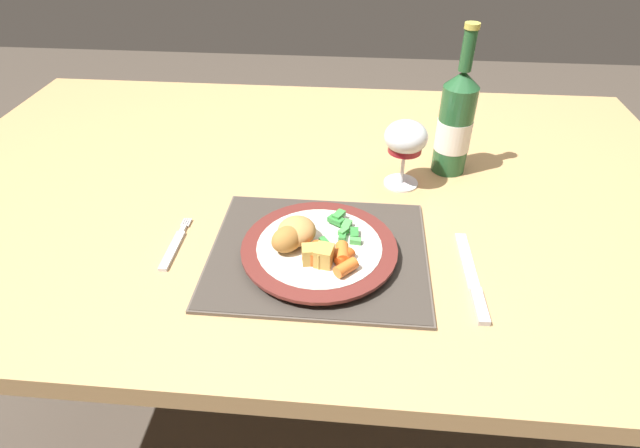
{
  "coord_description": "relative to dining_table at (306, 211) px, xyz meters",
  "views": [
    {
      "loc": [
        0.11,
        -0.85,
        1.27
      ],
      "look_at": [
        0.05,
        -0.19,
        0.78
      ],
      "focal_mm": 28.0,
      "sensor_mm": 36.0,
      "label": 1
    }
  ],
  "objects": [
    {
      "name": "roast_potatoes",
      "position": [
        0.05,
        -0.27,
        0.11
      ],
      "size": [
        0.05,
        0.04,
        0.03
      ],
      "color": "gold",
      "rests_on": "dinner_plate"
    },
    {
      "name": "green_beans_pile",
      "position": [
        0.08,
        -0.19,
        0.11
      ],
      "size": [
        0.07,
        0.09,
        0.02
      ],
      "color": "#338438",
      "rests_on": "dinner_plate"
    },
    {
      "name": "breaded_croquettes",
      "position": [
        0.01,
        -0.23,
        0.12
      ],
      "size": [
        0.08,
        0.09,
        0.04
      ],
      "color": "tan",
      "rests_on": "dinner_plate"
    },
    {
      "name": "ground_plane",
      "position": [
        0.0,
        0.0,
        -0.67
      ],
      "size": [
        6.0,
        6.0,
        0.0
      ],
      "primitive_type": "plane",
      "color": "#4C4238"
    },
    {
      "name": "bottle",
      "position": [
        0.29,
        0.07,
        0.18
      ],
      "size": [
        0.07,
        0.07,
        0.29
      ],
      "color": "#23562D",
      "rests_on": "dining_table"
    },
    {
      "name": "wine_glass",
      "position": [
        0.19,
        0.01,
        0.17
      ],
      "size": [
        0.08,
        0.08,
        0.13
      ],
      "color": "silver",
      "rests_on": "dining_table"
    },
    {
      "name": "dining_table",
      "position": [
        0.0,
        0.0,
        0.0
      ],
      "size": [
        1.58,
        1.0,
        0.74
      ],
      "color": "tan",
      "rests_on": "ground"
    },
    {
      "name": "glazed_carrots",
      "position": [
        0.07,
        -0.27,
        0.11
      ],
      "size": [
        0.09,
        0.07,
        0.02
      ],
      "color": "#CC5119",
      "rests_on": "dinner_plate"
    },
    {
      "name": "dinner_plate",
      "position": [
        0.05,
        -0.23,
        0.09
      ],
      "size": [
        0.25,
        0.25,
        0.02
      ],
      "color": "silver",
      "rests_on": "placemat"
    },
    {
      "name": "table_knife",
      "position": [
        0.29,
        -0.27,
        0.08
      ],
      "size": [
        0.02,
        0.21,
        0.01
      ],
      "color": "silver",
      "rests_on": "dining_table"
    },
    {
      "name": "fork",
      "position": [
        -0.2,
        -0.23,
        0.08
      ],
      "size": [
        0.01,
        0.14,
        0.01
      ],
      "color": "silver",
      "rests_on": "dining_table"
    },
    {
      "name": "placemat",
      "position": [
        0.05,
        -0.22,
        0.08
      ],
      "size": [
        0.35,
        0.3,
        0.01
      ],
      "color": "brown",
      "rests_on": "dining_table"
    }
  ]
}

